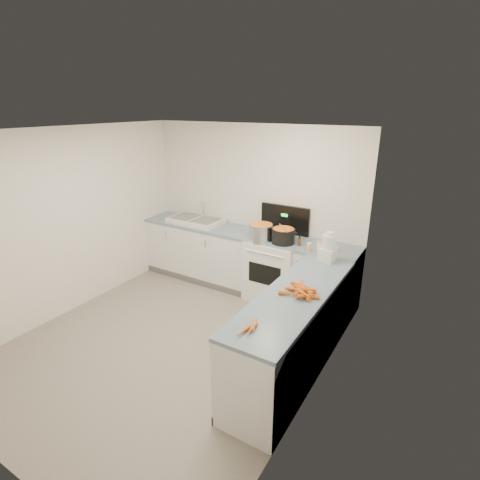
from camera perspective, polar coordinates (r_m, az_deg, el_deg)
The scene contains 19 objects.
floor at distance 4.85m, azimuth -10.15°, elevation -15.03°, with size 3.50×4.00×0.00m, color gray, non-canonical shape.
ceiling at distance 3.99m, azimuth -12.41°, elevation 15.87°, with size 3.50×4.00×0.00m, color white, non-canonical shape.
wall_back at distance 5.81m, azimuth 2.05°, elevation 5.00°, with size 3.50×2.50×0.00m, color white, non-canonical shape.
wall_left at distance 5.54m, azimuth -24.82°, elevation 2.35°, with size 4.00×2.50×0.00m, color white, non-canonical shape.
wall_right at distance 3.42m, azimuth 11.46°, elevation -6.61°, with size 4.00×2.50×0.00m, color white, non-canonical shape.
counter_back at distance 5.82m, azimuth 0.52°, elevation -3.09°, with size 3.50×0.62×0.94m.
counter_right at distance 4.14m, azimuth 8.18°, elevation -13.74°, with size 0.62×2.20×0.94m.
stove at distance 5.57m, azimuth 5.33°, elevation -4.25°, with size 0.76×0.65×1.36m.
sink at distance 6.13m, azimuth -6.74°, elevation 3.01°, with size 0.86×0.52×0.31m.
steel_pot at distance 5.30m, azimuth 3.26°, elevation 1.14°, with size 0.34×0.34×0.25m, color silver.
black_pot at distance 5.20m, azimuth 6.59°, elevation 0.53°, with size 0.32×0.32×0.23m, color black.
wooden_spoon at distance 5.16m, azimuth 6.64°, elevation 1.83°, with size 0.02×0.02×0.37m, color #AD7A47.
mixing_bowl at distance 5.02m, azimuth 12.94°, elevation -1.04°, with size 0.24×0.24×0.11m, color white.
extract_bottle at distance 5.14m, azimuth 9.00°, elevation -0.29°, with size 0.04×0.04×0.11m, color #593319.
spice_jar at distance 4.97m, azimuth 10.48°, elevation -1.17°, with size 0.06×0.06×0.10m, color #E5B266.
food_processor at distance 4.70m, azimuth 13.32°, elevation -1.23°, with size 0.20×0.23×0.37m.
carrot_pile at distance 3.88m, azimuth 9.55°, elevation -7.68°, with size 0.41×0.35×0.09m.
peeled_carrots at distance 3.28m, azimuth 1.47°, elevation -13.32°, with size 0.13×0.30×0.04m.
peelings at distance 6.21m, azimuth -8.42°, elevation 3.54°, with size 0.23×0.26×0.01m.
Camera 1 is at (2.72, -2.91, 2.76)m, focal length 28.00 mm.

